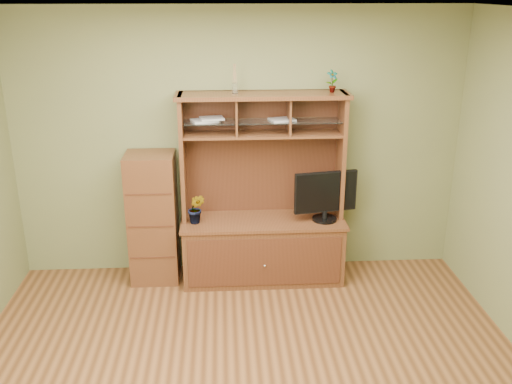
{
  "coord_description": "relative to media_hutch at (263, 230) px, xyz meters",
  "views": [
    {
      "loc": [
        -0.17,
        -3.57,
        2.85
      ],
      "look_at": [
        0.12,
        1.2,
        1.12
      ],
      "focal_mm": 40.0,
      "sensor_mm": 36.0,
      "label": 1
    }
  ],
  "objects": [
    {
      "name": "orchid_plant",
      "position": [
        -0.66,
        -0.08,
        0.28
      ],
      "size": [
        0.19,
        0.17,
        0.31
      ],
      "primitive_type": "imported",
      "rotation": [
        0.0,
        0.0,
        -0.21
      ],
      "color": "#315B1F",
      "rests_on": "media_hutch"
    },
    {
      "name": "room",
      "position": [
        -0.22,
        -1.73,
        0.83
      ],
      "size": [
        4.54,
        4.04,
        2.74
      ],
      "color": "#502E16",
      "rests_on": "ground"
    },
    {
      "name": "top_plant",
      "position": [
        0.66,
        0.08,
        1.48
      ],
      "size": [
        0.13,
        0.11,
        0.21
      ],
      "primitive_type": "imported",
      "rotation": [
        0.0,
        0.0,
        0.3
      ],
      "color": "#295E21",
      "rests_on": "media_hutch"
    },
    {
      "name": "media_hutch",
      "position": [
        0.0,
        0.0,
        0.0
      ],
      "size": [
        1.66,
        0.61,
        1.9
      ],
      "color": "#422612",
      "rests_on": "room"
    },
    {
      "name": "side_cabinet",
      "position": [
        -1.1,
        0.04,
        0.14
      ],
      "size": [
        0.48,
        0.43,
        1.33
      ],
      "color": "#422612",
      "rests_on": "room"
    },
    {
      "name": "magazines",
      "position": [
        -0.29,
        0.08,
        1.13
      ],
      "size": [
        1.02,
        0.25,
        0.04
      ],
      "color": "#B1B0B5",
      "rests_on": "media_hutch"
    },
    {
      "name": "monitor",
      "position": [
        0.61,
        -0.08,
        0.39
      ],
      "size": [
        0.64,
        0.25,
        0.51
      ],
      "rotation": [
        0.0,
        0.0,
        0.18
      ],
      "color": "black",
      "rests_on": "media_hutch"
    },
    {
      "name": "reed_diffuser",
      "position": [
        -0.26,
        0.08,
        1.49
      ],
      "size": [
        0.06,
        0.06,
        0.28
      ],
      "color": "silver",
      "rests_on": "media_hutch"
    }
  ]
}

